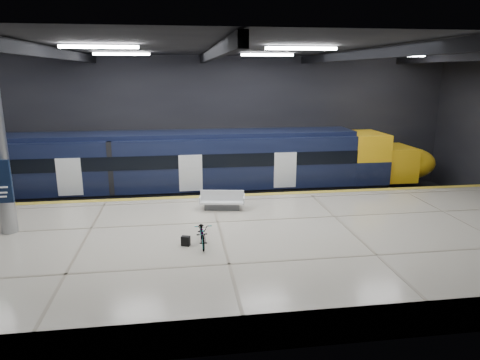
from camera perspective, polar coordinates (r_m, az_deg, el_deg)
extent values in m
plane|color=black|center=(18.93, -3.22, -7.71)|extent=(30.00, 30.00, 0.00)
cube|color=black|center=(25.73, -4.90, 7.32)|extent=(30.00, 0.10, 8.00)
cube|color=black|center=(10.09, 0.41, -3.45)|extent=(30.00, 0.10, 8.00)
cube|color=black|center=(17.59, -3.60, 17.24)|extent=(30.00, 16.00, 0.10)
cube|color=black|center=(18.11, -23.60, 15.25)|extent=(0.25, 16.00, 0.40)
cube|color=black|center=(17.58, -3.59, 16.43)|extent=(0.25, 16.00, 0.40)
cube|color=black|center=(19.03, 15.47, 15.79)|extent=(0.25, 16.00, 0.40)
cube|color=white|center=(15.74, -18.28, 16.51)|extent=(2.60, 0.18, 0.10)
cube|color=white|center=(16.15, 8.18, 16.98)|extent=(2.60, 0.18, 0.10)
cube|color=white|center=(19.28, 29.33, 14.90)|extent=(2.60, 0.18, 0.10)
cube|color=white|center=(21.68, -15.52, 15.88)|extent=(2.60, 0.18, 0.10)
cube|color=white|center=(21.97, 3.67, 16.31)|extent=(2.60, 0.18, 0.10)
cube|color=white|center=(24.37, 20.63, 15.26)|extent=(2.60, 0.18, 0.10)
cube|color=#BCB29F|center=(16.42, -2.49, -9.16)|extent=(30.00, 11.00, 1.10)
cube|color=gold|center=(21.16, -3.91, -2.17)|extent=(30.00, 0.40, 0.01)
cube|color=gray|center=(23.40, -4.24, -3.19)|extent=(30.00, 0.08, 0.16)
cube|color=gray|center=(24.78, -4.47, -2.20)|extent=(30.00, 0.08, 0.16)
cube|color=black|center=(24.04, -13.77, -1.93)|extent=(24.00, 2.58, 0.80)
cube|color=black|center=(23.62, -14.02, 2.21)|extent=(24.00, 2.80, 2.75)
cube|color=black|center=(23.37, -14.24, 5.80)|extent=(24.00, 2.30, 0.24)
cube|color=black|center=(22.20, -14.41, 2.16)|extent=(24.00, 0.04, 0.70)
cube|color=white|center=(22.18, -6.60, 0.92)|extent=(1.20, 0.05, 1.90)
cube|color=yellow|center=(25.73, 16.16, 3.03)|extent=(2.00, 2.80, 2.75)
ellipsoid|color=yellow|center=(26.98, 21.14, 2.11)|extent=(3.60, 2.52, 1.90)
cube|color=black|center=(25.82, 16.80, 3.42)|extent=(1.60, 2.38, 0.80)
cube|color=#595B60|center=(19.14, -2.38, -3.49)|extent=(1.60, 0.72, 0.29)
cube|color=silver|center=(19.08, -2.38, -2.86)|extent=(2.04, 1.12, 0.08)
cube|color=silver|center=(19.00, -2.39, -2.07)|extent=(1.92, 0.39, 0.48)
cube|color=silver|center=(19.13, -5.28, -2.50)|extent=(0.19, 0.82, 0.29)
cube|color=silver|center=(19.01, 0.53, -2.54)|extent=(0.19, 0.82, 0.29)
imported|color=#99999E|center=(15.26, -5.02, -7.05)|extent=(0.61, 1.69, 0.88)
cube|color=black|center=(15.34, -7.26, -8.06)|extent=(0.35, 0.28, 0.35)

